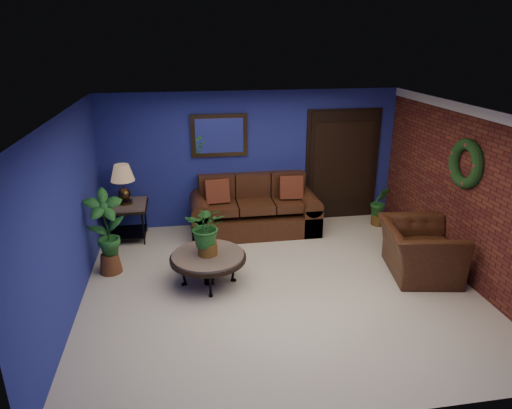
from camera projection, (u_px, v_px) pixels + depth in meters
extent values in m
plane|color=beige|center=(279.00, 286.00, 6.60)|extent=(5.50, 5.50, 0.00)
cube|color=navy|center=(252.00, 159.00, 8.47)|extent=(5.50, 0.04, 2.50)
cube|color=navy|center=(67.00, 218.00, 5.74)|extent=(0.04, 5.00, 2.50)
cube|color=maroon|center=(467.00, 195.00, 6.58)|extent=(0.04, 5.00, 2.50)
cube|color=white|center=(282.00, 112.00, 5.73)|extent=(5.50, 5.00, 0.02)
cube|color=white|center=(479.00, 112.00, 6.17)|extent=(0.03, 5.00, 0.14)
cube|color=#422E17|center=(219.00, 136.00, 8.18)|extent=(1.02, 0.06, 0.77)
cube|color=black|center=(342.00, 166.00, 8.78)|extent=(1.44, 0.06, 2.18)
torus|color=black|center=(466.00, 164.00, 6.46)|extent=(0.16, 0.72, 0.72)
cube|color=#472514|center=(255.00, 222.00, 8.38)|extent=(2.30, 0.99, 0.38)
cube|color=#472514|center=(251.00, 198.00, 8.59)|extent=(1.97, 0.27, 0.94)
cube|color=#472514|center=(219.00, 207.00, 8.10)|extent=(0.63, 0.68, 0.15)
cube|color=#472514|center=(255.00, 205.00, 8.20)|extent=(0.63, 0.68, 0.15)
cube|color=#472514|center=(291.00, 203.00, 8.30)|extent=(0.63, 0.68, 0.15)
cube|color=#472514|center=(201.00, 222.00, 8.20)|extent=(0.33, 0.99, 0.52)
cube|color=#472514|center=(307.00, 215.00, 8.50)|extent=(0.33, 0.99, 0.52)
cube|color=maroon|center=(217.00, 191.00, 8.03)|extent=(0.42, 0.13, 0.42)
cube|color=maroon|center=(291.00, 188.00, 8.24)|extent=(0.42, 0.13, 0.42)
cylinder|color=#58514D|center=(208.00, 256.00, 6.52)|extent=(1.04, 1.04, 0.05)
cylinder|color=black|center=(208.00, 258.00, 6.53)|extent=(1.10, 1.10, 0.05)
cylinder|color=black|center=(209.00, 270.00, 6.60)|extent=(0.14, 0.14, 0.42)
cube|color=#58514D|center=(125.00, 205.00, 7.92)|extent=(0.69, 0.69, 0.05)
cube|color=black|center=(126.00, 207.00, 7.93)|extent=(0.73, 0.73, 0.04)
cube|color=black|center=(128.00, 232.00, 8.10)|extent=(0.62, 0.62, 0.03)
cylinder|color=black|center=(108.00, 229.00, 7.72)|extent=(0.03, 0.03, 0.65)
cylinder|color=black|center=(143.00, 227.00, 7.80)|extent=(0.03, 0.03, 0.65)
cylinder|color=black|center=(112.00, 217.00, 8.25)|extent=(0.03, 0.03, 0.65)
cylinder|color=black|center=(145.00, 215.00, 8.34)|extent=(0.03, 0.03, 0.65)
cylinder|color=#422E17|center=(125.00, 202.00, 7.90)|extent=(0.24, 0.24, 0.05)
sphere|color=#422E17|center=(124.00, 195.00, 7.86)|extent=(0.22, 0.22, 0.22)
cylinder|color=#422E17|center=(123.00, 185.00, 7.79)|extent=(0.02, 0.02, 0.28)
cone|color=#967553|center=(122.00, 174.00, 7.72)|extent=(0.40, 0.40, 0.28)
cube|color=#582F19|center=(270.00, 206.00, 8.37)|extent=(0.46, 0.46, 0.04)
torus|color=#582F19|center=(269.00, 185.00, 8.43)|extent=(0.41, 0.07, 0.40)
cylinder|color=#582F19|center=(261.00, 222.00, 8.27)|extent=(0.03, 0.03, 0.45)
cylinder|color=#582F19|center=(281.00, 222.00, 8.30)|extent=(0.03, 0.03, 0.45)
cylinder|color=#582F19|center=(259.00, 215.00, 8.61)|extent=(0.03, 0.03, 0.45)
cylinder|color=#582F19|center=(278.00, 214.00, 8.64)|extent=(0.03, 0.03, 0.45)
imported|color=#472514|center=(419.00, 250.00, 6.83)|extent=(1.24, 1.36, 0.78)
cylinder|color=brown|center=(208.00, 249.00, 6.48)|extent=(0.28, 0.28, 0.18)
imported|color=#164918|center=(207.00, 226.00, 6.36)|extent=(0.65, 0.60, 0.62)
cylinder|color=brown|center=(378.00, 220.00, 8.72)|extent=(0.26, 0.26, 0.20)
imported|color=#164918|center=(380.00, 202.00, 8.59)|extent=(0.36, 0.30, 0.62)
cylinder|color=brown|center=(110.00, 263.00, 6.95)|extent=(0.34, 0.34, 0.30)
imported|color=#164918|center=(106.00, 225.00, 6.73)|extent=(0.64, 0.51, 1.07)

